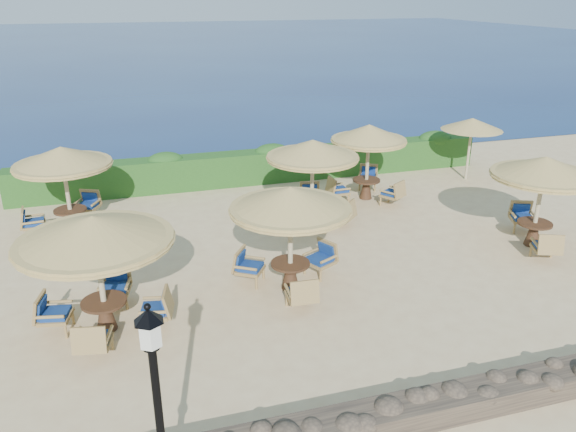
{
  "coord_description": "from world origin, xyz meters",
  "views": [
    {
      "loc": [
        -4.85,
        -12.85,
        6.85
      ],
      "look_at": [
        -0.9,
        0.37,
        1.3
      ],
      "focal_mm": 35.0,
      "sensor_mm": 36.0,
      "label": 1
    }
  ],
  "objects_px": {
    "cafe_set_0": "(96,249)",
    "cafe_set_2": "(543,178)",
    "cafe_set_1": "(290,216)",
    "extra_parasol": "(472,124)",
    "lamp_post": "(160,425)",
    "cafe_set_4": "(312,163)",
    "cafe_set_5": "(368,147)",
    "cafe_set_3": "(64,171)"
  },
  "relations": [
    {
      "from": "extra_parasol",
      "to": "cafe_set_2",
      "type": "height_order",
      "value": "cafe_set_2"
    },
    {
      "from": "extra_parasol",
      "to": "cafe_set_5",
      "type": "height_order",
      "value": "cafe_set_5"
    },
    {
      "from": "cafe_set_1",
      "to": "cafe_set_0",
      "type": "bearing_deg",
      "value": -172.25
    },
    {
      "from": "extra_parasol",
      "to": "cafe_set_4",
      "type": "relative_size",
      "value": 0.83
    },
    {
      "from": "cafe_set_0",
      "to": "cafe_set_5",
      "type": "height_order",
      "value": "same"
    },
    {
      "from": "cafe_set_0",
      "to": "cafe_set_2",
      "type": "xyz_separation_m",
      "value": [
        11.78,
        1.03,
        0.1
      ]
    },
    {
      "from": "lamp_post",
      "to": "cafe_set_2",
      "type": "height_order",
      "value": "lamp_post"
    },
    {
      "from": "lamp_post",
      "to": "cafe_set_5",
      "type": "distance_m",
      "value": 13.65
    },
    {
      "from": "cafe_set_1",
      "to": "cafe_set_5",
      "type": "xyz_separation_m",
      "value": [
        4.44,
        5.44,
        -0.07
      ]
    },
    {
      "from": "lamp_post",
      "to": "cafe_set_4",
      "type": "bearing_deg",
      "value": 60.68
    },
    {
      "from": "cafe_set_2",
      "to": "lamp_post",
      "type": "bearing_deg",
      "value": -150.9
    },
    {
      "from": "extra_parasol",
      "to": "cafe_set_4",
      "type": "bearing_deg",
      "value": -162.02
    },
    {
      "from": "cafe_set_0",
      "to": "cafe_set_1",
      "type": "height_order",
      "value": "same"
    },
    {
      "from": "cafe_set_0",
      "to": "cafe_set_4",
      "type": "relative_size",
      "value": 1.13
    },
    {
      "from": "cafe_set_0",
      "to": "cafe_set_4",
      "type": "xyz_separation_m",
      "value": [
        6.27,
        4.61,
        0.0
      ]
    },
    {
      "from": "lamp_post",
      "to": "cafe_set_5",
      "type": "xyz_separation_m",
      "value": [
        7.95,
        11.1,
        0.31
      ]
    },
    {
      "from": "cafe_set_3",
      "to": "cafe_set_5",
      "type": "relative_size",
      "value": 1.03
    },
    {
      "from": "cafe_set_3",
      "to": "cafe_set_4",
      "type": "distance_m",
      "value": 7.41
    },
    {
      "from": "cafe_set_1",
      "to": "cafe_set_3",
      "type": "relative_size",
      "value": 1.02
    },
    {
      "from": "cafe_set_5",
      "to": "cafe_set_3",
      "type": "bearing_deg",
      "value": -179.44
    },
    {
      "from": "cafe_set_1",
      "to": "cafe_set_5",
      "type": "bearing_deg",
      "value": 50.77
    },
    {
      "from": "cafe_set_0",
      "to": "cafe_set_1",
      "type": "xyz_separation_m",
      "value": [
        4.34,
        0.59,
        0.01
      ]
    },
    {
      "from": "cafe_set_1",
      "to": "extra_parasol",
      "type": "bearing_deg",
      "value": 34.91
    },
    {
      "from": "cafe_set_3",
      "to": "cafe_set_4",
      "type": "relative_size",
      "value": 0.99
    },
    {
      "from": "cafe_set_3",
      "to": "cafe_set_4",
      "type": "height_order",
      "value": "same"
    },
    {
      "from": "cafe_set_1",
      "to": "cafe_set_3",
      "type": "height_order",
      "value": "same"
    },
    {
      "from": "extra_parasol",
      "to": "cafe_set_1",
      "type": "xyz_separation_m",
      "value": [
        -9.09,
        -6.35,
        -0.23
      ]
    },
    {
      "from": "lamp_post",
      "to": "cafe_set_1",
      "type": "height_order",
      "value": "lamp_post"
    },
    {
      "from": "cafe_set_2",
      "to": "cafe_set_1",
      "type": "bearing_deg",
      "value": -176.64
    },
    {
      "from": "extra_parasol",
      "to": "cafe_set_3",
      "type": "height_order",
      "value": "cafe_set_3"
    },
    {
      "from": "cafe_set_2",
      "to": "cafe_set_4",
      "type": "distance_m",
      "value": 6.57
    },
    {
      "from": "cafe_set_0",
      "to": "cafe_set_5",
      "type": "bearing_deg",
      "value": 34.48
    },
    {
      "from": "extra_parasol",
      "to": "cafe_set_5",
      "type": "distance_m",
      "value": 4.75
    },
    {
      "from": "lamp_post",
      "to": "extra_parasol",
      "type": "distance_m",
      "value": 17.41
    },
    {
      "from": "cafe_set_1",
      "to": "cafe_set_2",
      "type": "bearing_deg",
      "value": 3.36
    },
    {
      "from": "cafe_set_1",
      "to": "cafe_set_3",
      "type": "distance_m",
      "value": 7.57
    },
    {
      "from": "lamp_post",
      "to": "cafe_set_4",
      "type": "distance_m",
      "value": 11.1
    },
    {
      "from": "cafe_set_1",
      "to": "cafe_set_4",
      "type": "relative_size",
      "value": 1.01
    },
    {
      "from": "cafe_set_5",
      "to": "cafe_set_1",
      "type": "bearing_deg",
      "value": -129.23
    },
    {
      "from": "lamp_post",
      "to": "cafe_set_2",
      "type": "distance_m",
      "value": 12.54
    },
    {
      "from": "cafe_set_0",
      "to": "cafe_set_2",
      "type": "distance_m",
      "value": 11.83
    },
    {
      "from": "lamp_post",
      "to": "cafe_set_4",
      "type": "relative_size",
      "value": 1.15
    }
  ]
}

